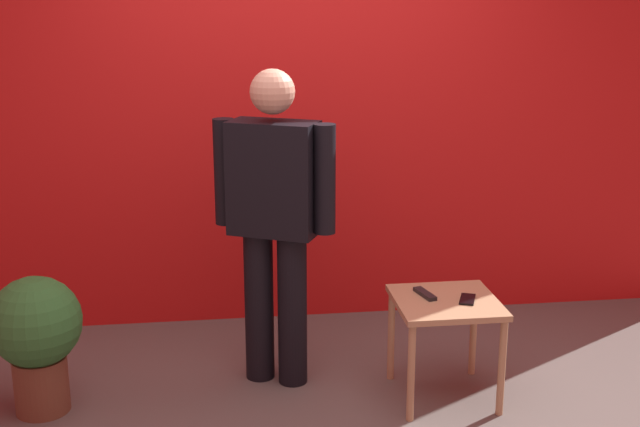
{
  "coord_description": "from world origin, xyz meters",
  "views": [
    {
      "loc": [
        -0.49,
        -3.41,
        2.02
      ],
      "look_at": [
        0.03,
        0.55,
        0.92
      ],
      "focal_mm": 47.0,
      "sensor_mm": 36.0,
      "label": 1
    }
  ],
  "objects_px": {
    "standing_person": "(274,213)",
    "potted_plant": "(36,333)",
    "cell_phone": "(467,299)",
    "tv_remote": "(425,294)",
    "side_table": "(446,315)"
  },
  "relations": [
    {
      "from": "standing_person",
      "to": "potted_plant",
      "type": "relative_size",
      "value": 2.37
    },
    {
      "from": "standing_person",
      "to": "potted_plant",
      "type": "xyz_separation_m",
      "value": [
        -1.16,
        -0.19,
        -0.51
      ]
    },
    {
      "from": "standing_person",
      "to": "potted_plant",
      "type": "bearing_deg",
      "value": -170.61
    },
    {
      "from": "cell_phone",
      "to": "tv_remote",
      "type": "bearing_deg",
      "value": 177.26
    },
    {
      "from": "standing_person",
      "to": "potted_plant",
      "type": "distance_m",
      "value": 1.28
    },
    {
      "from": "side_table",
      "to": "tv_remote",
      "type": "relative_size",
      "value": 3.07
    },
    {
      "from": "cell_phone",
      "to": "side_table",
      "type": "bearing_deg",
      "value": -171.55
    },
    {
      "from": "standing_person",
      "to": "tv_remote",
      "type": "relative_size",
      "value": 9.59
    },
    {
      "from": "cell_phone",
      "to": "potted_plant",
      "type": "bearing_deg",
      "value": -161.71
    },
    {
      "from": "tv_remote",
      "to": "potted_plant",
      "type": "distance_m",
      "value": 1.9
    },
    {
      "from": "side_table",
      "to": "tv_remote",
      "type": "height_order",
      "value": "tv_remote"
    },
    {
      "from": "standing_person",
      "to": "side_table",
      "type": "xyz_separation_m",
      "value": [
        0.82,
        -0.3,
        -0.47
      ]
    },
    {
      "from": "cell_phone",
      "to": "tv_remote",
      "type": "height_order",
      "value": "tv_remote"
    },
    {
      "from": "potted_plant",
      "to": "side_table",
      "type": "bearing_deg",
      "value": -3.07
    },
    {
      "from": "standing_person",
      "to": "cell_phone",
      "type": "bearing_deg",
      "value": -19.32
    }
  ]
}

